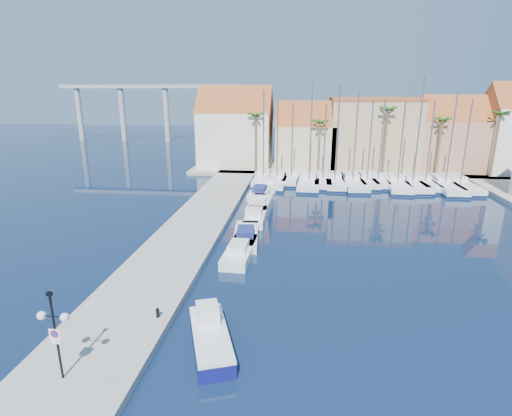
# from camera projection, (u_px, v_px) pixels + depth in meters

# --- Properties ---
(ground) EXTENTS (260.00, 260.00, 0.00)m
(ground) POSITION_uv_depth(u_px,v_px,m) (275.00, 317.00, 24.20)
(ground) COLOR black
(ground) RESTS_ON ground
(quay_west) EXTENTS (6.00, 77.00, 0.50)m
(quay_west) POSITION_uv_depth(u_px,v_px,m) (191.00, 232.00, 37.95)
(quay_west) COLOR gray
(quay_west) RESTS_ON ground
(shore_north) EXTENTS (54.00, 16.00, 0.50)m
(shore_north) POSITION_uv_depth(u_px,v_px,m) (352.00, 168.00, 68.76)
(shore_north) COLOR gray
(shore_north) RESTS_ON ground
(lamp_post) EXTENTS (1.50, 0.43, 4.41)m
(lamp_post) POSITION_uv_depth(u_px,v_px,m) (54.00, 323.00, 17.53)
(lamp_post) COLOR black
(lamp_post) RESTS_ON quay_west
(bollard) EXTENTS (0.21, 0.21, 0.54)m
(bollard) POSITION_uv_depth(u_px,v_px,m) (158.00, 313.00, 23.16)
(bollard) COLOR black
(bollard) RESTS_ON quay_west
(fishing_boat) EXTENTS (3.54, 5.75, 1.91)m
(fishing_boat) POSITION_uv_depth(u_px,v_px,m) (210.00, 336.00, 21.27)
(fishing_boat) COLOR navy
(fishing_boat) RESTS_ON ground
(motorboat_west_0) EXTENTS (2.35, 6.53, 1.40)m
(motorboat_west_0) POSITION_uv_depth(u_px,v_px,m) (240.00, 251.00, 32.79)
(motorboat_west_0) COLOR white
(motorboat_west_0) RESTS_ON ground
(motorboat_west_1) EXTENTS (2.71, 6.80, 1.40)m
(motorboat_west_1) POSITION_uv_depth(u_px,v_px,m) (246.00, 236.00, 36.18)
(motorboat_west_1) COLOR white
(motorboat_west_1) RESTS_ON ground
(motorboat_west_2) EXTENTS (2.05, 6.27, 1.40)m
(motorboat_west_2) POSITION_uv_depth(u_px,v_px,m) (256.00, 216.00, 41.74)
(motorboat_west_2) COLOR white
(motorboat_west_2) RESTS_ON ground
(motorboat_west_3) EXTENTS (2.57, 7.28, 1.40)m
(motorboat_west_3) POSITION_uv_depth(u_px,v_px,m) (260.00, 204.00, 46.31)
(motorboat_west_3) COLOR white
(motorboat_west_3) RESTS_ON ground
(motorboat_west_4) EXTENTS (2.71, 7.08, 1.40)m
(motorboat_west_4) POSITION_uv_depth(u_px,v_px,m) (260.00, 192.00, 51.69)
(motorboat_west_4) COLOR white
(motorboat_west_4) RESTS_ON ground
(motorboat_west_5) EXTENTS (2.36, 6.94, 1.40)m
(motorboat_west_5) POSITION_uv_depth(u_px,v_px,m) (268.00, 184.00, 56.09)
(motorboat_west_5) COLOR white
(motorboat_west_5) RESTS_ON ground
(sailboat_0) EXTENTS (2.79, 9.82, 13.20)m
(sailboat_0) POSITION_uv_depth(u_px,v_px,m) (264.00, 178.00, 59.18)
(sailboat_0) COLOR white
(sailboat_0) RESTS_ON ground
(sailboat_1) EXTENTS (3.42, 11.00, 12.09)m
(sailboat_1) POSITION_uv_depth(u_px,v_px,m) (277.00, 180.00, 58.14)
(sailboat_1) COLOR white
(sailboat_1) RESTS_ON ground
(sailboat_2) EXTENTS (2.86, 8.37, 11.48)m
(sailboat_2) POSITION_uv_depth(u_px,v_px,m) (292.00, 178.00, 59.32)
(sailboat_2) COLOR white
(sailboat_2) RESTS_ON ground
(sailboat_3) EXTENTS (3.52, 11.30, 14.08)m
(sailboat_3) POSITION_uv_depth(u_px,v_px,m) (309.00, 181.00, 57.35)
(sailboat_3) COLOR white
(sailboat_3) RESTS_ON ground
(sailboat_4) EXTENTS (2.73, 9.23, 11.38)m
(sailboat_4) POSITION_uv_depth(u_px,v_px,m) (323.00, 180.00, 57.80)
(sailboat_4) COLOR white
(sailboat_4) RESTS_ON ground
(sailboat_5) EXTENTS (2.85, 10.13, 14.06)m
(sailboat_5) POSITION_uv_depth(u_px,v_px,m) (335.00, 181.00, 57.45)
(sailboat_5) COLOR white
(sailboat_5) RESTS_ON ground
(sailboat_6) EXTENTS (3.71, 11.46, 13.09)m
(sailboat_6) POSITION_uv_depth(u_px,v_px,m) (352.00, 181.00, 57.23)
(sailboat_6) COLOR white
(sailboat_6) RESTS_ON ground
(sailboat_7) EXTENTS (2.67, 9.18, 11.83)m
(sailboat_7) POSITION_uv_depth(u_px,v_px,m) (366.00, 180.00, 57.81)
(sailboat_7) COLOR white
(sailboat_7) RESTS_ON ground
(sailboat_8) EXTENTS (2.62, 8.21, 12.06)m
(sailboat_8) POSITION_uv_depth(u_px,v_px,m) (377.00, 180.00, 57.65)
(sailboat_8) COLOR white
(sailboat_8) RESTS_ON ground
(sailboat_9) EXTENTS (3.69, 11.28, 11.77)m
(sailboat_9) POSITION_uv_depth(u_px,v_px,m) (397.00, 183.00, 56.20)
(sailboat_9) COLOR white
(sailboat_9) RESTS_ON ground
(sailboat_10) EXTENTS (3.44, 10.44, 14.93)m
(sailboat_10) POSITION_uv_depth(u_px,v_px,m) (411.00, 183.00, 56.10)
(sailboat_10) COLOR white
(sailboat_10) RESTS_ON ground
(sailboat_11) EXTENTS (2.81, 9.31, 11.85)m
(sailboat_11) POSITION_uv_depth(u_px,v_px,m) (424.00, 183.00, 56.36)
(sailboat_11) COLOR white
(sailboat_11) RESTS_ON ground
(sailboat_12) EXTENTS (3.07, 11.57, 13.22)m
(sailboat_12) POSITION_uv_depth(u_px,v_px,m) (443.00, 184.00, 55.44)
(sailboat_12) COLOR white
(sailboat_12) RESTS_ON ground
(sailboat_13) EXTENTS (3.38, 11.17, 12.03)m
(sailboat_13) POSITION_uv_depth(u_px,v_px,m) (458.00, 184.00, 55.74)
(sailboat_13) COLOR white
(sailboat_13) RESTS_ON ground
(building_0) EXTENTS (12.30, 9.00, 13.50)m
(building_0) POSITION_uv_depth(u_px,v_px,m) (236.00, 130.00, 68.17)
(building_0) COLOR beige
(building_0) RESTS_ON shore_north
(building_1) EXTENTS (10.30, 8.00, 11.00)m
(building_1) POSITION_uv_depth(u_px,v_px,m) (306.00, 139.00, 67.23)
(building_1) COLOR #C3B489
(building_1) RESTS_ON shore_north
(building_2) EXTENTS (14.20, 10.20, 11.50)m
(building_2) POSITION_uv_depth(u_px,v_px,m) (372.00, 133.00, 66.72)
(building_2) COLOR tan
(building_2) RESTS_ON shore_north
(building_3) EXTENTS (10.30, 8.00, 12.00)m
(building_3) POSITION_uv_depth(u_px,v_px,m) (449.00, 137.00, 64.59)
(building_3) COLOR tan
(building_3) RESTS_ON shore_north
(building_4) EXTENTS (8.30, 8.00, 14.00)m
(building_4) POSITION_uv_depth(u_px,v_px,m) (512.00, 131.00, 62.36)
(building_4) COLOR white
(building_4) RESTS_ON shore_north
(palm_0) EXTENTS (2.60, 2.60, 10.15)m
(palm_0) POSITION_uv_depth(u_px,v_px,m) (256.00, 117.00, 62.25)
(palm_0) COLOR brown
(palm_0) RESTS_ON shore_north
(palm_1) EXTENTS (2.60, 2.60, 9.15)m
(palm_1) POSITION_uv_depth(u_px,v_px,m) (320.00, 124.00, 61.44)
(palm_1) COLOR brown
(palm_1) RESTS_ON shore_north
(palm_2) EXTENTS (2.60, 2.60, 11.15)m
(palm_2) POSITION_uv_depth(u_px,v_px,m) (388.00, 112.00, 59.83)
(palm_2) COLOR brown
(palm_2) RESTS_ON shore_north
(palm_3) EXTENTS (2.60, 2.60, 9.65)m
(palm_3) POSITION_uv_depth(u_px,v_px,m) (442.00, 122.00, 59.37)
(palm_3) COLOR brown
(palm_3) RESTS_ON shore_north
(palm_4) EXTENTS (2.60, 2.60, 10.65)m
(palm_4) POSITION_uv_depth(u_px,v_px,m) (500.00, 116.00, 58.24)
(palm_4) COLOR brown
(palm_4) RESTS_ON shore_north
(viaduct) EXTENTS (48.00, 2.20, 14.45)m
(viaduct) POSITION_uv_depth(u_px,v_px,m) (147.00, 101.00, 103.58)
(viaduct) COLOR #9E9E99
(viaduct) RESTS_ON ground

